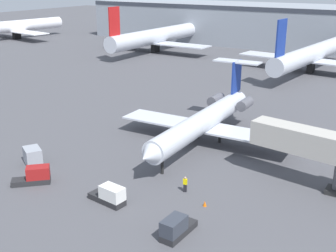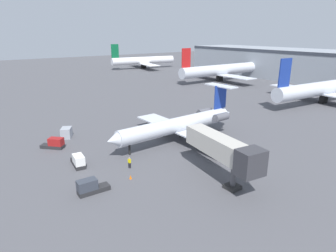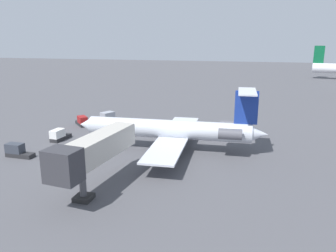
# 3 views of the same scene
# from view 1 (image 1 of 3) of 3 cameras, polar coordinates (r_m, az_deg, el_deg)

# --- Properties ---
(ground_plane) EXTENTS (400.00, 400.00, 0.10)m
(ground_plane) POSITION_cam_1_polar(r_m,az_deg,el_deg) (57.93, 3.31, -2.26)
(ground_plane) COLOR #4C4C51
(regional_jet) EXTENTS (23.97, 28.45, 9.26)m
(regional_jet) POSITION_cam_1_polar(r_m,az_deg,el_deg) (56.96, 4.92, 0.85)
(regional_jet) COLOR silver
(regional_jet) RESTS_ON ground_plane
(jet_bridge) EXTENTS (13.58, 4.60, 6.40)m
(jet_bridge) POSITION_cam_1_polar(r_m,az_deg,el_deg) (46.74, 19.61, -2.52)
(jet_bridge) COLOR #B7B2A8
(jet_bridge) RESTS_ON ground_plane
(ground_crew_marshaller) EXTENTS (0.45, 0.36, 1.69)m
(ground_crew_marshaller) POSITION_cam_1_polar(r_m,az_deg,el_deg) (44.92, 2.26, -7.60)
(ground_crew_marshaller) COLOR black
(ground_crew_marshaller) RESTS_ON ground_plane
(baggage_tug_lead) EXTENTS (1.53, 4.04, 1.90)m
(baggage_tug_lead) POSITION_cam_1_polar(r_m,az_deg,el_deg) (37.83, 1.06, -13.17)
(baggage_tug_lead) COLOR #262628
(baggage_tug_lead) RESTS_ON ground_plane
(baggage_tug_trailing) EXTENTS (3.85, 3.79, 1.90)m
(baggage_tug_trailing) POSITION_cam_1_polar(r_m,az_deg,el_deg) (48.71, -16.98, -6.28)
(baggage_tug_trailing) COLOR #262628
(baggage_tug_trailing) RESTS_ON ground_plane
(baggage_tug_spare) EXTENTS (4.12, 1.81, 1.90)m
(baggage_tug_spare) POSITION_cam_1_polar(r_m,az_deg,el_deg) (43.13, -7.61, -9.00)
(baggage_tug_spare) COLOR #262628
(baggage_tug_spare) RESTS_ON ground_plane
(cargo_container_uld) EXTENTS (3.06, 2.77, 1.94)m
(cargo_container_uld) POSITION_cam_1_polar(r_m,az_deg,el_deg) (53.65, -17.26, -3.76)
(cargo_container_uld) COLOR #999EA8
(cargo_container_uld) RESTS_ON ground_plane
(traffic_cone_near) EXTENTS (0.36, 0.36, 0.55)m
(traffic_cone_near) POSITION_cam_1_polar(r_m,az_deg,el_deg) (42.70, 4.83, -10.06)
(traffic_cone_near) COLOR orange
(traffic_cone_near) RESTS_ON ground_plane
(parked_airliner_west_end) EXTENTS (30.69, 36.08, 13.32)m
(parked_airliner_west_end) POSITION_cam_1_polar(r_m,az_deg,el_deg) (162.25, -19.33, 12.16)
(parked_airliner_west_end) COLOR white
(parked_airliner_west_end) RESTS_ON ground_plane
(parked_airliner_west_mid) EXTENTS (33.16, 39.43, 13.67)m
(parked_airliner_west_mid) POSITION_cam_1_polar(r_m,az_deg,el_deg) (126.25, -1.74, 11.57)
(parked_airliner_west_mid) COLOR silver
(parked_airliner_west_mid) RESTS_ON ground_plane
(parked_airliner_centre) EXTENTS (34.19, 40.41, 13.26)m
(parked_airliner_centre) POSITION_cam_1_polar(r_m,az_deg,el_deg) (104.11, 18.29, 8.89)
(parked_airliner_centre) COLOR silver
(parked_airliner_centre) RESTS_ON ground_plane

